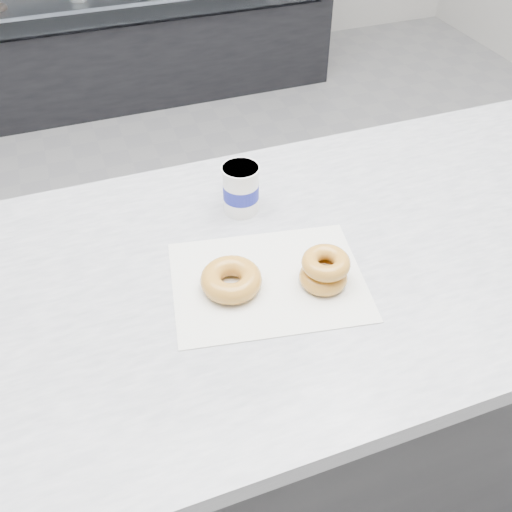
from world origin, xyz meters
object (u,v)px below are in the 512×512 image
(display_case, at_px, (115,6))
(donut_stack, at_px, (325,270))
(donut_single, at_px, (231,280))
(coffee_cup, at_px, (241,189))
(counter, at_px, (311,388))

(display_case, bearing_deg, donut_stack, -90.86)
(donut_single, height_order, coffee_cup, coffee_cup)
(counter, xyz_separation_m, coffee_cup, (-0.11, 0.18, 0.50))
(display_case, xyz_separation_m, coffee_cup, (-0.11, -2.55, 0.46))
(counter, height_order, donut_stack, donut_stack)
(donut_stack, bearing_deg, counter, 61.05)
(donut_single, distance_m, coffee_cup, 0.23)
(donut_stack, bearing_deg, donut_single, 164.31)
(donut_stack, relative_size, coffee_cup, 1.06)
(counter, relative_size, donut_stack, 28.03)
(donut_stack, bearing_deg, display_case, 89.14)
(coffee_cup, bearing_deg, donut_stack, -97.89)
(counter, distance_m, display_case, 2.72)
(counter, distance_m, donut_single, 0.51)
(counter, relative_size, donut_single, 28.19)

